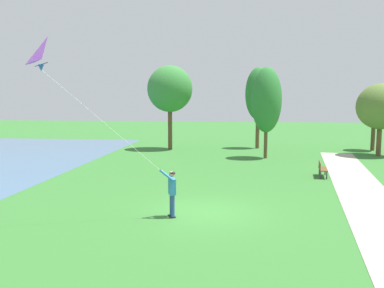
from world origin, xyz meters
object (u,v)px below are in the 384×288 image
object	(u,v)px
flying_kite	(48,54)
tree_horizon_far	(267,100)
person_kite_flyer	(171,190)
tree_behind_path	(381,107)
tree_treeline_left	(374,108)
tree_lakeside_far	(258,94)
park_bench_near_walkway	(322,168)
tree_lakeside_near	(170,89)

from	to	relation	value
flying_kite	tree_horizon_far	xyz separation A→B (m)	(8.33, 16.68, -1.61)
person_kite_flyer	tree_behind_path	distance (m)	22.08
person_kite_flyer	tree_treeline_left	bearing A→B (deg)	56.43
tree_horizon_far	tree_lakeside_far	distance (m)	5.89
tree_treeline_left	tree_horizon_far	bearing A→B (deg)	-149.88
person_kite_flyer	park_bench_near_walkway	xyz separation A→B (m)	(7.12, 8.52, -0.54)
park_bench_near_walkway	tree_lakeside_far	xyz separation A→B (m)	(-2.99, 12.64, 4.23)
tree_treeline_left	tree_behind_path	size ratio (longest dim) A/B	0.94
tree_horizon_far	tree_treeline_left	xyz separation A→B (m)	(9.27, 5.38, -0.64)
person_kite_flyer	park_bench_near_walkway	bearing A→B (deg)	50.12
tree_lakeside_near	tree_lakeside_far	world-z (taller)	tree_lakeside_near
park_bench_near_walkway	tree_behind_path	world-z (taller)	tree_behind_path
tree_lakeside_far	tree_behind_path	bearing A→B (deg)	-21.91
person_kite_flyer	flying_kite	xyz separation A→B (m)	(-3.89, -1.39, 4.82)
flying_kite	tree_lakeside_near	world-z (taller)	tree_lakeside_near
flying_kite	park_bench_near_walkway	xyz separation A→B (m)	(11.01, 9.91, -5.35)
tree_treeline_left	tree_behind_path	bearing A→B (deg)	-100.26
tree_horizon_far	tree_lakeside_far	world-z (taller)	tree_lakeside_far
flying_kite	tree_lakeside_far	distance (m)	23.95
tree_behind_path	tree_treeline_left	bearing A→B (deg)	79.74
person_kite_flyer	tree_lakeside_far	xyz separation A→B (m)	(4.12, 21.16, 3.70)
park_bench_near_walkway	tree_lakeside_far	size ratio (longest dim) A/B	0.22
flying_kite	tree_treeline_left	size ratio (longest dim) A/B	0.89
park_bench_near_walkway	tree_lakeside_near	distance (m)	15.92
tree_treeline_left	tree_lakeside_far	xyz separation A→B (m)	(-9.59, 0.49, 1.13)
park_bench_near_walkway	tree_behind_path	distance (m)	11.31
person_kite_flyer	tree_horizon_far	distance (m)	16.24
flying_kite	tree_lakeside_far	bearing A→B (deg)	70.44
park_bench_near_walkway	tree_lakeside_near	size ratio (longest dim) A/B	0.22
flying_kite	tree_behind_path	distance (m)	25.54
tree_behind_path	flying_kite	bearing A→B (deg)	-132.00
tree_behind_path	tree_lakeside_far	world-z (taller)	tree_lakeside_far
park_bench_near_walkway	tree_lakeside_near	bearing A→B (deg)	133.66
tree_lakeside_near	park_bench_near_walkway	bearing A→B (deg)	-46.34
person_kite_flyer	tree_treeline_left	distance (m)	24.94
tree_lakeside_near	tree_behind_path	xyz separation A→B (m)	(16.55, -2.01, -1.40)
tree_lakeside_near	tree_horizon_far	distance (m)	8.97
tree_lakeside_far	tree_horizon_far	bearing A→B (deg)	-86.86
tree_treeline_left	tree_lakeside_far	distance (m)	9.67
park_bench_near_walkway	tree_horizon_far	bearing A→B (deg)	111.54
park_bench_near_walkway	tree_horizon_far	xyz separation A→B (m)	(-2.67, 6.77, 3.75)
tree_horizon_far	park_bench_near_walkway	bearing A→B (deg)	-68.46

